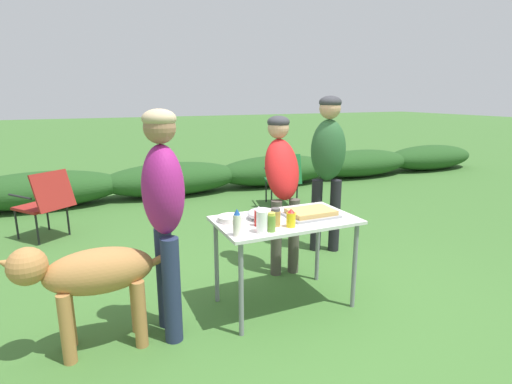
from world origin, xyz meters
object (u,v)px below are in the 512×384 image
object	(u,v)px
mixing_bowl	(262,214)
camp_chair_green_behind_table	(283,177)
plate_stack	(231,219)
relish_jar	(271,222)
paper_cup_stack	(262,222)
standing_person_with_beanie	(328,157)
camp_chair_near_hedge	(46,201)
standing_person_in_gray_fleece	(282,176)
dog	(89,277)
standing_person_in_red_jacket	(164,203)
mayo_bottle	(237,223)
folding_table	(285,228)
ketchup_bottle	(259,216)
mustard_bottle	(291,218)
food_tray	(311,213)
spice_jar	(276,217)

from	to	relation	value
mixing_bowl	camp_chair_green_behind_table	distance (m)	3.03
plate_stack	relish_jar	bearing A→B (deg)	-62.32
paper_cup_stack	standing_person_with_beanie	size ratio (longest dim) A/B	0.09
standing_person_with_beanie	camp_chair_near_hedge	size ratio (longest dim) A/B	2.02
mixing_bowl	camp_chair_near_hedge	size ratio (longest dim) A/B	0.28
standing_person_in_gray_fleece	dog	xyz separation A→B (m)	(-1.75, -0.63, -0.42)
standing_person_with_beanie	standing_person_in_red_jacket	xyz separation A→B (m)	(-1.92, -0.89, -0.07)
mayo_bottle	folding_table	bearing A→B (deg)	22.97
mayo_bottle	camp_chair_near_hedge	world-z (taller)	mayo_bottle
mixing_bowl	ketchup_bottle	world-z (taller)	ketchup_bottle
mustard_bottle	standing_person_in_gray_fleece	bearing A→B (deg)	66.65
food_tray	standing_person_in_gray_fleece	world-z (taller)	standing_person_in_gray_fleece
dog	camp_chair_green_behind_table	bearing A→B (deg)	-46.15
mustard_bottle	plate_stack	bearing A→B (deg)	139.17
standing_person_in_red_jacket	camp_chair_green_behind_table	world-z (taller)	standing_person_in_red_jacket
camp_chair_green_behind_table	food_tray	bearing A→B (deg)	-99.92
mustard_bottle	ketchup_bottle	bearing A→B (deg)	150.45
mustard_bottle	camp_chair_green_behind_table	size ratio (longest dim) A/B	0.17
standing_person_with_beanie	dog	world-z (taller)	standing_person_with_beanie
standing_person_in_red_jacket	dog	xyz separation A→B (m)	(-0.51, 0.02, -0.45)
ketchup_bottle	camp_chair_near_hedge	world-z (taller)	ketchup_bottle
folding_table	camp_chair_near_hedge	xyz separation A→B (m)	(-1.85, 2.53, -0.20)
folding_table	mixing_bowl	xyz separation A→B (m)	(-0.17, 0.07, 0.12)
mixing_bowl	standing_person_with_beanie	xyz separation A→B (m)	(1.14, 0.80, 0.27)
folding_table	ketchup_bottle	size ratio (longest dim) A/B	7.21
food_tray	camp_chair_green_behind_table	world-z (taller)	camp_chair_green_behind_table
standing_person_in_gray_fleece	standing_person_with_beanie	xyz separation A→B (m)	(0.67, 0.24, 0.10)
folding_table	camp_chair_green_behind_table	bearing A→B (deg)	62.31
folding_table	standing_person_with_beanie	size ratio (longest dim) A/B	0.65
mayo_bottle	camp_chair_green_behind_table	distance (m)	3.44
plate_stack	relish_jar	size ratio (longest dim) A/B	1.43
ketchup_bottle	relish_jar	size ratio (longest dim) A/B	1.08
plate_stack	camp_chair_near_hedge	world-z (taller)	camp_chair_near_hedge
relish_jar	standing_person_with_beanie	size ratio (longest dim) A/B	0.08
camp_chair_green_behind_table	folding_table	bearing A→B (deg)	-103.96
food_tray	plate_stack	distance (m)	0.65
paper_cup_stack	mustard_bottle	world-z (taller)	paper_cup_stack
plate_stack	standing_person_in_red_jacket	xyz separation A→B (m)	(-0.53, -0.14, 0.22)
folding_table	mayo_bottle	size ratio (longest dim) A/B	5.67
mayo_bottle	food_tray	bearing A→B (deg)	14.32
folding_table	spice_jar	size ratio (longest dim) A/B	8.11
ketchup_bottle	standing_person_in_gray_fleece	bearing A→B (deg)	51.32
mayo_bottle	dog	world-z (taller)	mayo_bottle
paper_cup_stack	camp_chair_green_behind_table	distance (m)	3.35
mixing_bowl	standing_person_in_gray_fleece	xyz separation A→B (m)	(0.47, 0.56, 0.16)
standing_person_in_gray_fleece	standing_person_in_red_jacket	size ratio (longest dim) A/B	0.94
relish_jar	standing_person_in_red_jacket	size ratio (longest dim) A/B	0.09
plate_stack	standing_person_in_gray_fleece	distance (m)	0.90
mixing_bowl	relish_jar	distance (m)	0.31
paper_cup_stack	spice_jar	xyz separation A→B (m)	(0.16, 0.09, -0.01)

